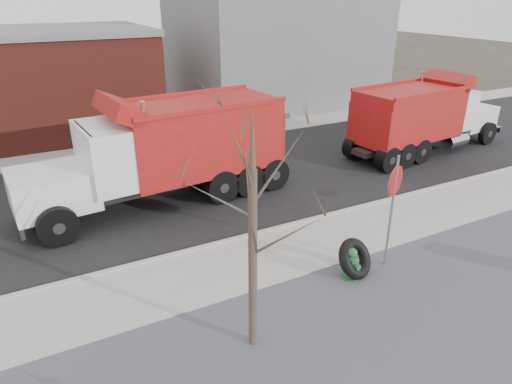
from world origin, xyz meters
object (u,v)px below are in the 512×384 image
truck_tire (355,259)px  stop_sign (394,194)px  fire_hydrant (351,265)px  dump_truck_red_b (167,148)px  dump_truck_red_a (424,115)px

truck_tire → stop_sign: (1.06, -0.03, 1.66)m
fire_hydrant → dump_truck_red_b: 7.56m
truck_tire → dump_truck_red_b: bearing=112.5°
truck_tire → dump_truck_red_b: 7.52m
stop_sign → dump_truck_red_a: bearing=38.1°
stop_sign → dump_truck_red_b: bearing=118.4°
truck_tire → stop_sign: stop_sign is taller
dump_truck_red_b → truck_tire: bearing=107.5°
dump_truck_red_a → dump_truck_red_b: size_ratio=0.92×
stop_sign → dump_truck_red_b: dump_truck_red_b is taller
fire_hydrant → stop_sign: (1.24, 0.07, 1.73)m
stop_sign → dump_truck_red_b: 7.86m
dump_truck_red_a → dump_truck_red_b: dump_truck_red_b is taller
fire_hydrant → dump_truck_red_b: bearing=97.7°
fire_hydrant → dump_truck_red_b: size_ratio=0.10×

